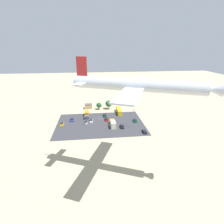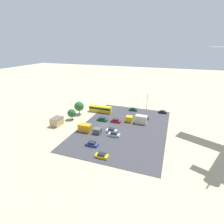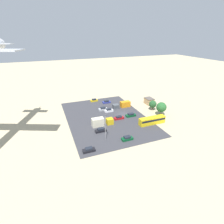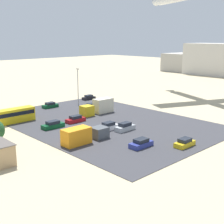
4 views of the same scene
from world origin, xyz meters
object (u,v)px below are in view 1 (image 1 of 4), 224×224
(parked_truck_0, at_px, (113,124))
(parked_truck_1, at_px, (87,114))
(parked_car_6, at_px, (86,122))
(parked_car_0, at_px, (122,126))
(airplane, at_px, (140,85))
(bus, at_px, (119,111))
(parked_car_7, at_px, (91,121))
(parked_car_2, at_px, (144,132))
(parked_car_3, at_px, (62,124))
(parked_car_4, at_px, (107,119))
(parked_car_8, at_px, (72,120))
(parked_car_5, at_px, (135,121))
(parked_car_1, at_px, (105,115))
(shed_building, at_px, (88,106))

(parked_truck_0, xyz_separation_m, parked_truck_1, (14.71, -16.41, -0.27))
(parked_car_6, relative_size, parked_truck_1, 0.47)
(parked_car_0, bearing_deg, airplane, 87.10)
(bus, height_order, parked_car_7, bus)
(parked_car_2, height_order, parked_car_7, parked_car_7)
(parked_car_3, xyz_separation_m, parked_car_6, (-13.63, -0.72, 0.08))
(parked_car_4, bearing_deg, parked_truck_1, 148.76)
(parked_car_6, height_order, parked_car_8, parked_car_6)
(parked_car_3, bearing_deg, parked_car_7, -170.48)
(parked_car_0, xyz_separation_m, parked_car_2, (-10.47, 7.46, -0.06))
(bus, bearing_deg, airplane, 86.62)
(parked_car_4, xyz_separation_m, parked_car_7, (9.26, 1.37, 0.04))
(parked_car_3, height_order, parked_truck_1, parked_truck_1)
(parked_car_2, distance_m, parked_car_4, 25.75)
(parked_car_5, bearing_deg, parked_car_1, -30.79)
(parked_car_8, xyz_separation_m, parked_truck_1, (-8.64, -5.70, 0.72))
(parked_car_0, distance_m, parked_truck_0, 5.23)
(shed_building, height_order, parked_car_6, shed_building)
(parked_car_4, bearing_deg, parked_car_8, 175.66)
(bus, distance_m, parked_car_5, 16.80)
(parked_car_1, bearing_deg, parked_car_5, 149.21)
(parked_car_3, bearing_deg, parked_truck_1, -140.04)
(parked_truck_1, bearing_deg, parked_car_1, 174.65)
(parked_car_6, bearing_deg, parked_car_5, 178.96)
(parked_car_3, bearing_deg, parked_truck_0, 169.91)
(parked_truck_1, height_order, airplane, airplane)
(parked_car_6, bearing_deg, parked_car_1, -139.97)
(parked_truck_1, bearing_deg, parked_car_8, 33.44)
(parked_car_5, distance_m, parked_car_8, 37.45)
(parked_car_5, xyz_separation_m, parked_truck_1, (28.41, -11.18, 0.72))
(parked_car_2, xyz_separation_m, parked_car_8, (38.63, -19.98, 0.02))
(shed_building, distance_m, parked_car_0, 38.29)
(shed_building, height_order, parked_car_4, shed_building)
(parked_car_4, height_order, parked_car_5, parked_car_4)
(shed_building, relative_size, bus, 0.44)
(parked_car_2, relative_size, airplane, 0.10)
(shed_building, bearing_deg, parked_car_7, 94.14)
(parked_car_3, bearing_deg, parked_car_1, -157.63)
(parked_car_5, height_order, airplane, airplane)
(parked_car_4, xyz_separation_m, airplane, (-5.60, 48.99, 30.92))
(parked_car_2, height_order, parked_car_6, parked_car_6)
(parked_car_3, bearing_deg, parked_car_8, -131.04)
(bus, relative_size, parked_car_1, 2.47)
(parked_car_1, xyz_separation_m, parked_car_2, (-18.53, 24.61, -0.04))
(parked_car_2, xyz_separation_m, airplane, (12.40, 30.58, 30.94))
(parked_car_7, bearing_deg, parked_car_4, 8.43)
(parked_truck_1, bearing_deg, shed_building, -93.73)
(parked_car_3, xyz_separation_m, parked_car_4, (-25.57, -4.11, 0.02))
(parked_car_3, height_order, parked_truck_0, parked_truck_0)
(parked_truck_1, bearing_deg, parked_truck_0, 131.88)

